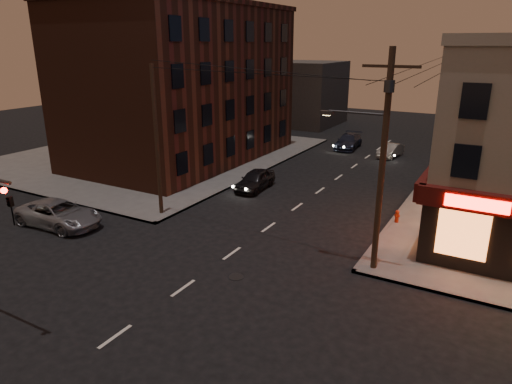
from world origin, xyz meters
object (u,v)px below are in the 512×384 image
Objects in this scene: sedan_near at (255,180)px; fire_hydrant at (397,216)px; sedan_mid at (390,151)px; suv_cross at (59,214)px; sedan_far at (348,141)px.

sedan_near is 10.85m from fire_hydrant.
suv_cross is at bearing -107.50° from sedan_mid.
suv_cross reaches higher than sedan_mid.
suv_cross reaches higher than sedan_near.
suv_cross is 1.09× the size of sedan_far.
sedan_far is (-4.68, 1.69, 0.09)m from sedan_mid.
suv_cross reaches higher than fire_hydrant.
suv_cross reaches higher than sedan_far.
sedan_near is (6.53, 11.82, -0.03)m from suv_cross.
sedan_mid is 5.03× the size of fire_hydrant.
sedan_mid is 17.34m from fire_hydrant.
fire_hydrant is at bearing -67.70° from sedan_far.
sedan_mid reaches higher than fire_hydrant.
fire_hydrant is at bearing -13.46° from sedan_near.
sedan_far reaches higher than fire_hydrant.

